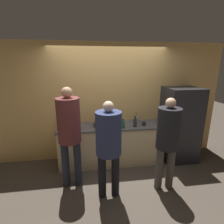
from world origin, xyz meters
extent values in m
plane|color=#4C4238|center=(0.00, 0.00, 0.00)|extent=(14.00, 14.00, 0.00)
cube|color=#E0B266|center=(0.00, 0.67, 1.30)|extent=(5.20, 0.06, 2.60)
cube|color=beige|center=(0.00, 0.36, 0.42)|extent=(2.20, 0.62, 0.85)
cube|color=#4C4C51|center=(0.00, 0.36, 0.86)|extent=(2.23, 0.65, 0.03)
cube|color=#232328|center=(1.57, 0.31, 0.83)|extent=(0.74, 0.67, 1.66)
cylinder|color=#99999E|center=(1.35, -0.04, 0.91)|extent=(0.02, 0.02, 0.58)
cylinder|color=#232838|center=(-0.90, -0.31, 0.43)|extent=(0.13, 0.13, 0.86)
cylinder|color=#232838|center=(-0.69, -0.31, 0.43)|extent=(0.13, 0.13, 0.86)
cylinder|color=brown|center=(-0.79, -0.31, 1.24)|extent=(0.39, 0.39, 0.76)
sphere|color=tan|center=(-0.79, -0.31, 1.71)|extent=(0.18, 0.18, 0.18)
cylinder|color=black|center=(-0.28, -0.67, 0.39)|extent=(0.13, 0.13, 0.78)
cylinder|color=black|center=(-0.06, -0.67, 0.39)|extent=(0.13, 0.13, 0.78)
cylinder|color=navy|center=(-0.17, -0.67, 1.12)|extent=(0.40, 0.40, 0.68)
sphere|color=beige|center=(-0.17, -0.67, 1.55)|extent=(0.16, 0.16, 0.16)
cylinder|color=#4C4742|center=(0.72, -0.63, 0.39)|extent=(0.13, 0.13, 0.79)
cylinder|color=#4C4742|center=(0.93, -0.63, 0.39)|extent=(0.13, 0.13, 0.79)
cylinder|color=black|center=(0.82, -0.63, 1.13)|extent=(0.38, 0.38, 0.69)
sphere|color=#DBAD89|center=(0.82, -0.63, 1.56)|extent=(0.16, 0.16, 0.16)
cylinder|color=#4C3323|center=(-0.18, 0.32, 0.93)|extent=(0.36, 0.36, 0.11)
ellipsoid|color=#99BC38|center=(-0.14, 0.32, 1.01)|extent=(0.15, 0.12, 0.04)
cylinder|color=#ADA393|center=(0.60, 0.49, 0.94)|extent=(0.10, 0.10, 0.13)
cylinder|color=#99754C|center=(0.59, 0.49, 1.03)|extent=(0.01, 0.04, 0.18)
cylinder|color=#99754C|center=(0.61, 0.50, 1.03)|extent=(0.03, 0.04, 0.18)
cylinder|color=#99754C|center=(0.60, 0.48, 1.03)|extent=(0.04, 0.01, 0.18)
cylinder|color=#236033|center=(0.23, 0.15, 0.95)|extent=(0.07, 0.07, 0.13)
cylinder|color=#236033|center=(0.23, 0.15, 1.03)|extent=(0.03, 0.03, 0.04)
cylinder|color=black|center=(0.23, 0.15, 1.06)|extent=(0.04, 0.04, 0.02)
cylinder|color=#333338|center=(0.49, 0.19, 0.96)|extent=(0.08, 0.08, 0.16)
cylinder|color=#333338|center=(0.49, 0.19, 1.07)|extent=(0.03, 0.03, 0.05)
cylinder|color=black|center=(0.49, 0.19, 1.10)|extent=(0.04, 0.04, 0.02)
cylinder|color=#28282D|center=(0.70, 0.24, 0.92)|extent=(0.09, 0.09, 0.08)
cylinder|color=#3D3D42|center=(-0.98, 0.52, 0.93)|extent=(0.14, 0.14, 0.10)
sphere|color=#2D6B33|center=(-0.98, 0.52, 1.06)|extent=(0.18, 0.18, 0.18)
camera|label=1|loc=(-0.47, -3.15, 2.16)|focal=28.00mm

